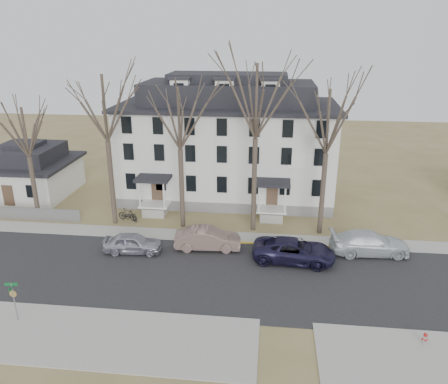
# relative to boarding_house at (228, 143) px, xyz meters

# --- Properties ---
(ground) EXTENTS (120.00, 120.00, 0.00)m
(ground) POSITION_rel_boarding_house_xyz_m (2.00, -17.95, -5.38)
(ground) COLOR olive
(ground) RESTS_ON ground
(main_road) EXTENTS (120.00, 10.00, 0.04)m
(main_road) POSITION_rel_boarding_house_xyz_m (2.00, -15.95, -5.38)
(main_road) COLOR #27272A
(main_road) RESTS_ON ground
(far_sidewalk) EXTENTS (120.00, 2.00, 0.08)m
(far_sidewalk) POSITION_rel_boarding_house_xyz_m (2.00, -9.95, -5.38)
(far_sidewalk) COLOR #A09F97
(far_sidewalk) RESTS_ON ground
(near_sidewalk_left) EXTENTS (20.00, 5.00, 0.08)m
(near_sidewalk_left) POSITION_rel_boarding_house_xyz_m (-6.00, -22.95, -5.38)
(near_sidewalk_left) COLOR #A09F97
(near_sidewalk_left) RESTS_ON ground
(yellow_curb) EXTENTS (14.00, 0.25, 0.06)m
(yellow_curb) POSITION_rel_boarding_house_xyz_m (7.00, -10.85, -5.38)
(yellow_curb) COLOR gold
(yellow_curb) RESTS_ON ground
(boarding_house) EXTENTS (20.80, 12.36, 12.05)m
(boarding_house) POSITION_rel_boarding_house_xyz_m (0.00, 0.00, 0.00)
(boarding_house) COLOR slate
(boarding_house) RESTS_ON ground
(small_house) EXTENTS (8.70, 8.70, 5.00)m
(small_house) POSITION_rel_boarding_house_xyz_m (-20.00, -1.96, -3.13)
(small_house) COLOR silver
(small_house) RESTS_ON ground
(fence) EXTENTS (14.00, 0.06, 1.20)m
(fence) POSITION_rel_boarding_house_xyz_m (-19.00, -8.45, -5.38)
(fence) COLOR gray
(fence) RESTS_ON ground
(tree_far_left) EXTENTS (8.40, 8.40, 13.72)m
(tree_far_left) POSITION_rel_boarding_house_xyz_m (-9.00, -8.15, 4.96)
(tree_far_left) COLOR #473B31
(tree_far_left) RESTS_ON ground
(tree_mid_left) EXTENTS (7.80, 7.80, 12.74)m
(tree_mid_left) POSITION_rel_boarding_house_xyz_m (-3.00, -8.15, 4.22)
(tree_mid_left) COLOR #473B31
(tree_mid_left) RESTS_ON ground
(tree_center) EXTENTS (9.00, 9.00, 14.70)m
(tree_center) POSITION_rel_boarding_house_xyz_m (3.00, -8.15, 5.71)
(tree_center) COLOR #473B31
(tree_center) RESTS_ON ground
(tree_mid_right) EXTENTS (7.80, 7.80, 12.74)m
(tree_mid_right) POSITION_rel_boarding_house_xyz_m (8.50, -8.15, 4.22)
(tree_mid_right) COLOR #473B31
(tree_mid_right) RESTS_ON ground
(tree_bungalow) EXTENTS (6.60, 6.60, 10.78)m
(tree_bungalow) POSITION_rel_boarding_house_xyz_m (-16.00, -8.15, 2.74)
(tree_bungalow) COLOR #473B31
(tree_bungalow) RESTS_ON ground
(car_silver) EXTENTS (4.48, 2.07, 1.49)m
(car_silver) POSITION_rel_boarding_house_xyz_m (-5.78, -13.21, -4.64)
(car_silver) COLOR #A2A3B3
(car_silver) RESTS_ON ground
(car_tan) EXTENTS (5.12, 2.11, 1.65)m
(car_tan) POSITION_rel_boarding_house_xyz_m (-0.28, -12.04, -4.55)
(car_tan) COLOR #7E655C
(car_tan) RESTS_ON ground
(car_navy) EXTENTS (6.09, 3.16, 1.64)m
(car_navy) POSITION_rel_boarding_house_xyz_m (6.17, -13.25, -4.56)
(car_navy) COLOR #1B1935
(car_navy) RESTS_ON ground
(car_white) EXTENTS (6.00, 2.85, 1.69)m
(car_white) POSITION_rel_boarding_house_xyz_m (11.83, -11.44, -4.53)
(car_white) COLOR silver
(car_white) RESTS_ON ground
(bicycle_left) EXTENTS (1.63, 1.30, 0.83)m
(bicycle_left) POSITION_rel_boarding_house_xyz_m (-7.71, -7.64, -4.96)
(bicycle_left) COLOR black
(bicycle_left) RESTS_ON ground
(bicycle_right) EXTENTS (1.90, 0.93, 1.10)m
(bicycle_right) POSITION_rel_boarding_house_xyz_m (-8.05, -7.57, -4.83)
(bicycle_right) COLOR black
(bicycle_right) RESTS_ON ground
(fire_hydrant) EXTENTS (0.31, 0.29, 0.74)m
(fire_hydrant) POSITION_rel_boarding_house_xyz_m (12.74, -21.60, -5.00)
(fire_hydrant) COLOR #B7B7BA
(fire_hydrant) RESTS_ON ground
(street_sign) EXTENTS (0.71, 0.71, 2.51)m
(street_sign) POSITION_rel_boarding_house_xyz_m (-9.87, -22.04, -3.71)
(street_sign) COLOR gray
(street_sign) RESTS_ON ground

